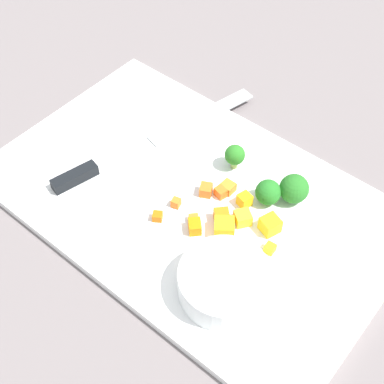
% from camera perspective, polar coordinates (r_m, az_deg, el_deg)
% --- Properties ---
extents(ground_plane, '(4.00, 4.00, 0.00)m').
position_cam_1_polar(ground_plane, '(0.74, -0.00, -1.10)').
color(ground_plane, slate).
extents(cutting_board, '(0.53, 0.34, 0.01)m').
position_cam_1_polar(cutting_board, '(0.73, -0.00, -0.80)').
color(cutting_board, white).
rests_on(cutting_board, ground_plane).
extents(prep_bowl, '(0.11, 0.11, 0.04)m').
position_cam_1_polar(prep_bowl, '(0.63, 3.41, -9.31)').
color(prep_bowl, white).
rests_on(prep_bowl, cutting_board).
extents(chef_knife, '(0.10, 0.33, 0.02)m').
position_cam_1_polar(chef_knife, '(0.78, -6.40, 4.28)').
color(chef_knife, silver).
rests_on(chef_knife, cutting_board).
extents(carrot_dice_0, '(0.02, 0.02, 0.01)m').
position_cam_1_polar(carrot_dice_0, '(0.70, 0.17, -2.80)').
color(carrot_dice_0, orange).
rests_on(carrot_dice_0, cutting_board).
extents(carrot_dice_1, '(0.02, 0.02, 0.02)m').
position_cam_1_polar(carrot_dice_1, '(0.70, 3.07, -2.50)').
color(carrot_dice_1, orange).
rests_on(carrot_dice_1, cutting_board).
extents(carrot_dice_2, '(0.01, 0.01, 0.01)m').
position_cam_1_polar(carrot_dice_2, '(0.72, -1.67, -1.12)').
color(carrot_dice_2, orange).
rests_on(carrot_dice_2, cutting_board).
extents(carrot_dice_3, '(0.02, 0.02, 0.01)m').
position_cam_1_polar(carrot_dice_3, '(0.73, 3.74, 0.49)').
color(carrot_dice_3, orange).
rests_on(carrot_dice_3, cutting_board).
extents(carrot_dice_4, '(0.02, 0.02, 0.02)m').
position_cam_1_polar(carrot_dice_4, '(0.69, 0.30, -3.60)').
color(carrot_dice_4, orange).
rests_on(carrot_dice_4, cutting_board).
extents(carrot_dice_5, '(0.02, 0.02, 0.01)m').
position_cam_1_polar(carrot_dice_5, '(0.70, -3.59, -2.54)').
color(carrot_dice_5, orange).
rests_on(carrot_dice_5, cutting_board).
extents(carrot_dice_6, '(0.02, 0.02, 0.01)m').
position_cam_1_polar(carrot_dice_6, '(0.73, 2.98, -0.04)').
color(carrot_dice_6, orange).
rests_on(carrot_dice_6, cutting_board).
extents(carrot_dice_7, '(0.02, 0.02, 0.01)m').
position_cam_1_polar(carrot_dice_7, '(0.73, 1.45, 0.21)').
color(carrot_dice_7, orange).
rests_on(carrot_dice_7, cutting_board).
extents(pepper_dice_0, '(0.03, 0.03, 0.02)m').
position_cam_1_polar(pepper_dice_0, '(0.69, 8.09, -3.39)').
color(pepper_dice_0, yellow).
rests_on(pepper_dice_0, cutting_board).
extents(pepper_dice_1, '(0.03, 0.03, 0.02)m').
position_cam_1_polar(pepper_dice_1, '(0.70, 5.28, -2.69)').
color(pepper_dice_1, yellow).
rests_on(pepper_dice_1, cutting_board).
extents(pepper_dice_2, '(0.02, 0.02, 0.02)m').
position_cam_1_polar(pepper_dice_2, '(0.72, 5.46, -0.83)').
color(pepper_dice_2, yellow).
rests_on(pepper_dice_2, cutting_board).
extents(pepper_dice_3, '(0.01, 0.01, 0.01)m').
position_cam_1_polar(pepper_dice_3, '(0.68, 8.07, -5.79)').
color(pepper_dice_3, yellow).
rests_on(pepper_dice_3, cutting_board).
extents(pepper_dice_4, '(0.03, 0.03, 0.02)m').
position_cam_1_polar(pepper_dice_4, '(0.69, 3.35, -3.69)').
color(pepper_dice_4, yellow).
rests_on(pepper_dice_4, cutting_board).
extents(broccoli_floret_0, '(0.03, 0.03, 0.04)m').
position_cam_1_polar(broccoli_floret_0, '(0.75, 4.45, 3.80)').
color(broccoli_floret_0, '#8FAE58').
rests_on(broccoli_floret_0, cutting_board).
extents(broccoli_floret_1, '(0.04, 0.04, 0.04)m').
position_cam_1_polar(broccoli_floret_1, '(0.72, 10.51, 0.32)').
color(broccoli_floret_1, '#82B661').
rests_on(broccoli_floret_1, cutting_board).
extents(broccoli_floret_2, '(0.03, 0.03, 0.04)m').
position_cam_1_polar(broccoli_floret_2, '(0.72, 7.88, -0.04)').
color(broccoli_floret_2, '#86BA5E').
rests_on(broccoli_floret_2, cutting_board).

